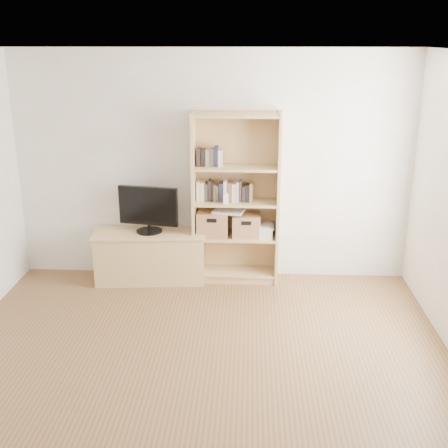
# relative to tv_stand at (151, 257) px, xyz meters

# --- Properties ---
(floor) EXTENTS (4.50, 5.00, 0.01)m
(floor) POSITION_rel_tv_stand_xyz_m (0.71, -2.27, -0.28)
(floor) COLOR brown
(floor) RESTS_ON ground
(back_wall) EXTENTS (4.50, 0.02, 2.60)m
(back_wall) POSITION_rel_tv_stand_xyz_m (0.71, 0.23, 1.02)
(back_wall) COLOR beige
(back_wall) RESTS_ON floor
(ceiling) EXTENTS (4.50, 5.00, 0.01)m
(ceiling) POSITION_rel_tv_stand_xyz_m (0.71, -2.27, 2.32)
(ceiling) COLOR white
(ceiling) RESTS_ON back_wall
(tv_stand) EXTENTS (1.27, 0.56, 0.57)m
(tv_stand) POSITION_rel_tv_stand_xyz_m (0.00, 0.00, 0.00)
(tv_stand) COLOR tan
(tv_stand) RESTS_ON floor
(bookshelf) EXTENTS (0.97, 0.35, 1.94)m
(bookshelf) POSITION_rel_tv_stand_xyz_m (0.98, 0.06, 0.69)
(bookshelf) COLOR tan
(bookshelf) RESTS_ON floor
(television) EXTENTS (0.68, 0.17, 0.54)m
(television) POSITION_rel_tv_stand_xyz_m (0.00, 0.00, 0.58)
(television) COLOR black
(television) RESTS_ON tv_stand
(books_row_mid) EXTENTS (0.81, 0.17, 0.22)m
(books_row_mid) POSITION_rel_tv_stand_xyz_m (0.98, 0.08, 0.78)
(books_row_mid) COLOR beige
(books_row_mid) RESTS_ON bookshelf
(books_row_upper) EXTENTS (0.37, 0.14, 0.20)m
(books_row_upper) POSITION_rel_tv_stand_xyz_m (0.77, 0.08, 1.16)
(books_row_upper) COLOR beige
(books_row_upper) RESTS_ON bookshelf
(baby_monitor) EXTENTS (0.06, 0.04, 0.11)m
(baby_monitor) POSITION_rel_tv_stand_xyz_m (0.87, -0.05, 0.72)
(baby_monitor) COLOR white
(baby_monitor) RESTS_ON bookshelf
(basket_left) EXTENTS (0.36, 0.30, 0.29)m
(basket_left) POSITION_rel_tv_stand_xyz_m (0.72, 0.06, 0.40)
(basket_left) COLOR #A86F4C
(basket_left) RESTS_ON bookshelf
(basket_right) EXTENTS (0.32, 0.26, 0.26)m
(basket_right) POSITION_rel_tv_stand_xyz_m (1.10, 0.05, 0.39)
(basket_right) COLOR #A86F4C
(basket_right) RESTS_ON bookshelf
(laptop) EXTENTS (0.38, 0.30, 0.03)m
(laptop) POSITION_rel_tv_stand_xyz_m (0.90, 0.04, 0.56)
(laptop) COLOR white
(laptop) RESTS_ON basket_left
(magazine_stack) EXTENTS (0.20, 0.27, 0.12)m
(magazine_stack) POSITION_rel_tv_stand_xyz_m (1.32, 0.05, 0.32)
(magazine_stack) COLOR beige
(magazine_stack) RESTS_ON bookshelf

